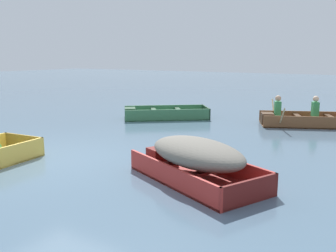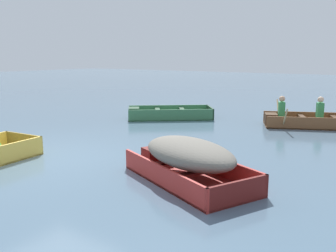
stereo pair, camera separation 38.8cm
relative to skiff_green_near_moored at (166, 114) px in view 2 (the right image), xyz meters
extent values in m
plane|color=slate|center=(0.80, -5.61, -0.13)|extent=(80.00, 80.00, 0.00)
cube|color=olive|center=(-0.07, -5.56, 0.07)|extent=(1.18, 0.16, 0.41)
cube|color=#387047|center=(0.11, 0.09, -0.11)|extent=(2.97, 2.73, 0.04)
cube|color=#387047|center=(0.47, -0.35, 0.06)|extent=(2.25, 1.85, 0.39)
cube|color=#387047|center=(-0.25, 0.53, 0.06)|extent=(2.25, 1.85, 0.39)
cube|color=#1E3D27|center=(1.20, 0.98, 0.06)|extent=(0.79, 0.95, 0.39)
cube|color=#1E3D27|center=(-0.86, -0.70, 0.08)|extent=(0.62, 0.64, 0.35)
cube|color=#1E3D27|center=(-0.22, -0.18, 0.16)|extent=(0.81, 0.94, 0.04)
cube|color=#1E3D27|center=(0.45, 0.36, 0.16)|extent=(0.81, 0.94, 0.04)
cube|color=#AD2D28|center=(4.11, -5.19, -0.11)|extent=(2.81, 2.11, 0.04)
cube|color=#AD2D28|center=(3.89, -5.71, 0.05)|extent=(2.36, 1.07, 0.37)
cube|color=#AD2D28|center=(4.34, -4.67, 0.05)|extent=(2.36, 1.07, 0.37)
cube|color=maroon|center=(5.26, -5.69, 0.05)|extent=(0.52, 1.11, 0.37)
cube|color=maroon|center=(3.11, -4.75, 0.07)|extent=(0.54, 0.63, 0.34)
cube|color=maroon|center=(3.76, -5.04, 0.15)|extent=(0.58, 1.06, 0.04)
cube|color=maroon|center=(4.46, -5.34, 0.15)|extent=(0.58, 1.06, 0.04)
ellipsoid|color=#6B665B|center=(4.11, -5.19, 0.38)|extent=(2.37, 1.87, 0.46)
cube|color=brown|center=(4.76, 1.37, -0.11)|extent=(3.42, 2.42, 0.04)
cube|color=brown|center=(5.00, 0.87, 0.05)|extent=(2.94, 1.41, 0.37)
cube|color=brown|center=(4.52, 1.88, 0.05)|extent=(2.94, 1.41, 0.37)
cube|color=#3F2716|center=(3.46, 0.76, 0.07)|extent=(0.55, 0.63, 0.34)
cube|color=#3F2716|center=(4.32, 1.17, 0.15)|extent=(0.60, 1.03, 0.04)
cube|color=#3F2716|center=(5.20, 1.58, 0.15)|extent=(0.60, 1.03, 0.04)
cube|color=#338C4C|center=(4.76, 1.37, 0.39)|extent=(0.28, 0.33, 0.44)
sphere|color=beige|center=(4.76, 1.37, 0.71)|extent=(0.18, 0.18, 0.18)
cube|color=#338C4C|center=(3.74, 0.89, 0.39)|extent=(0.28, 0.33, 0.44)
sphere|color=tan|center=(3.74, 0.89, 0.71)|extent=(0.18, 0.18, 0.18)
cylinder|color=tan|center=(4.11, 0.09, 0.29)|extent=(0.31, 0.60, 0.55)
cylinder|color=tan|center=(3.36, 1.69, 0.29)|extent=(0.31, 0.60, 0.55)
camera|label=1|loc=(7.03, -10.73, 2.02)|focal=40.00mm
camera|label=2|loc=(7.35, -10.51, 2.02)|focal=40.00mm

